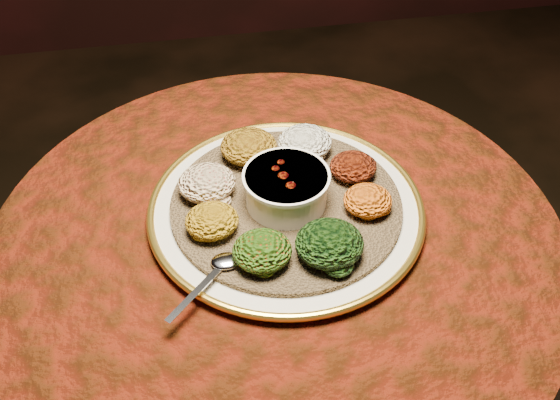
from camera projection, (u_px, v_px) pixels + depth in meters
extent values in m
cylinder|color=black|center=(278.00, 357.00, 1.31)|extent=(0.12, 0.12, 0.68)
cylinder|color=black|center=(277.00, 241.00, 1.07)|extent=(0.80, 0.80, 0.04)
cylinder|color=#461005|center=(277.00, 294.00, 1.17)|extent=(0.93, 0.93, 0.34)
cylinder|color=#461005|center=(277.00, 231.00, 1.05)|extent=(0.96, 0.96, 0.01)
cylinder|color=beige|center=(286.00, 210.00, 1.06)|extent=(0.58, 0.58, 0.02)
torus|color=gold|center=(286.00, 207.00, 1.06)|extent=(0.47, 0.47, 0.01)
cylinder|color=olive|center=(286.00, 204.00, 1.05)|extent=(0.49, 0.49, 0.01)
cylinder|color=white|center=(286.00, 189.00, 1.03)|extent=(0.14, 0.14, 0.06)
cylinder|color=white|center=(286.00, 176.00, 1.01)|extent=(0.14, 0.14, 0.01)
cylinder|color=#681B05|center=(286.00, 180.00, 1.02)|extent=(0.11, 0.11, 0.01)
ellipsoid|color=silver|center=(226.00, 261.00, 0.95)|extent=(0.05, 0.03, 0.01)
cube|color=silver|center=(197.00, 292.00, 0.90)|extent=(0.10, 0.10, 0.00)
ellipsoid|color=white|center=(305.00, 142.00, 1.13)|extent=(0.10, 0.09, 0.05)
ellipsoid|color=black|center=(353.00, 167.00, 1.08)|extent=(0.08, 0.08, 0.04)
ellipsoid|color=#AB6A0E|center=(368.00, 200.00, 1.02)|extent=(0.08, 0.08, 0.04)
ellipsoid|color=black|center=(329.00, 243.00, 0.95)|extent=(0.11, 0.10, 0.05)
ellipsoid|color=#AF270B|center=(262.00, 251.00, 0.94)|extent=(0.09, 0.09, 0.04)
ellipsoid|color=#9D710D|center=(212.00, 221.00, 0.99)|extent=(0.09, 0.08, 0.04)
ellipsoid|color=maroon|center=(207.00, 183.00, 1.05)|extent=(0.10, 0.09, 0.05)
ellipsoid|color=#8A6110|center=(249.00, 147.00, 1.12)|extent=(0.10, 0.10, 0.05)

